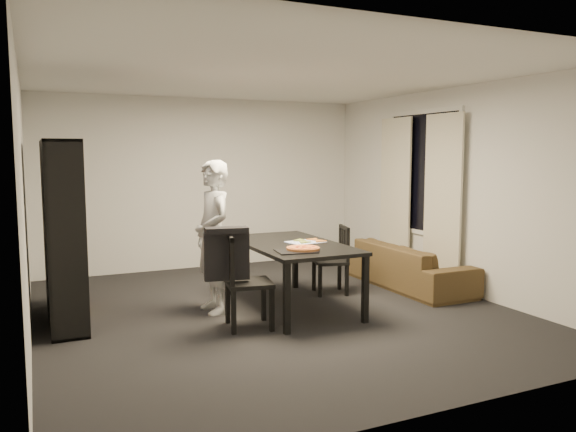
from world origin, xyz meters
name	(u,v)px	position (x,y,z in m)	size (l,w,h in m)	color
room	(275,196)	(0.00, 0.00, 1.30)	(5.01, 5.51, 2.61)	black
window_pane	(423,173)	(2.48, 0.60, 1.50)	(0.02, 1.40, 1.60)	black
window_frame	(423,173)	(2.48, 0.60, 1.50)	(0.03, 1.52, 1.72)	white
curtain_left	(442,201)	(2.40, 0.08, 1.15)	(0.03, 0.70, 2.25)	beige
curtain_right	(395,196)	(2.40, 1.12, 1.15)	(0.03, 0.70, 2.25)	beige
bookshelf	(63,232)	(-2.16, 0.60, 0.95)	(0.35, 1.50, 1.90)	black
dining_table	(292,249)	(0.23, 0.05, 0.68)	(1.00, 1.80, 0.75)	black
chair_left	(240,275)	(-0.56, -0.42, 0.55)	(0.52, 0.52, 0.96)	black
chair_right	(337,255)	(1.03, 0.43, 0.49)	(0.48, 0.48, 0.86)	black
draped_jacket	(227,251)	(-0.69, -0.40, 0.79)	(0.45, 0.26, 0.53)	black
person	(213,237)	(-0.63, 0.27, 0.85)	(0.62, 0.41, 1.69)	silver
baking_tray	(296,251)	(0.04, -0.47, 0.76)	(0.40, 0.32, 0.01)	black
pepperoni_pizza	(303,248)	(0.13, -0.45, 0.78)	(0.35, 0.35, 0.03)	#AB5F31
kitchen_towel	(306,242)	(0.40, 0.04, 0.75)	(0.40, 0.30, 0.01)	white
pizza_slices	(309,241)	(0.45, 0.05, 0.76)	(0.37, 0.31, 0.01)	gold
sofa	(409,265)	(2.08, 0.33, 0.29)	(1.96, 0.77, 0.57)	#403219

